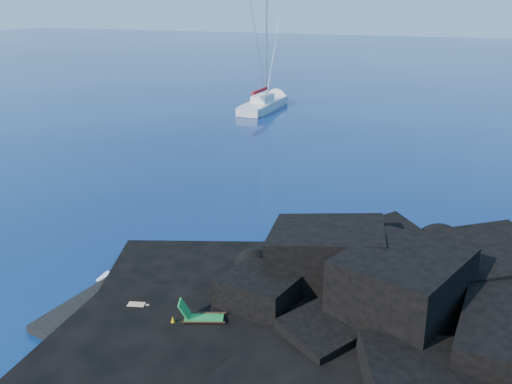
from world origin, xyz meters
TOP-DOWN VIEW (x-y plane):
  - ground at (0.00, 0.00)m, footprint 400.00×400.00m
  - headland at (13.00, 3.00)m, footprint 24.00×24.00m
  - beach at (4.50, 0.50)m, footprint 9.08×6.86m
  - surf_foam at (5.00, 5.00)m, footprint 10.00×8.00m
  - sailboat at (-8.56, 43.40)m, footprint 3.20×14.21m
  - deck_chair at (6.46, 0.80)m, footprint 1.89×1.37m
  - towel at (3.35, 0.60)m, footprint 2.21×1.53m
  - sunbather at (3.35, 0.60)m, footprint 1.97×1.05m
  - marker_cone at (5.42, 0.16)m, footprint 0.42×0.42m

SIDE VIEW (x-z plane):
  - ground at x=0.00m, z-range 0.00..0.00m
  - headland at x=13.00m, z-range -1.80..1.80m
  - beach at x=4.50m, z-range -0.35..0.35m
  - surf_foam at x=5.00m, z-range -0.03..0.03m
  - sailboat at x=-8.56m, z-range -7.42..7.42m
  - towel at x=3.35m, z-range 0.35..0.40m
  - sunbather at x=3.35m, z-range 0.40..0.66m
  - marker_cone at x=5.42m, z-range 0.35..0.90m
  - deck_chair at x=6.46m, z-range 0.35..1.54m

